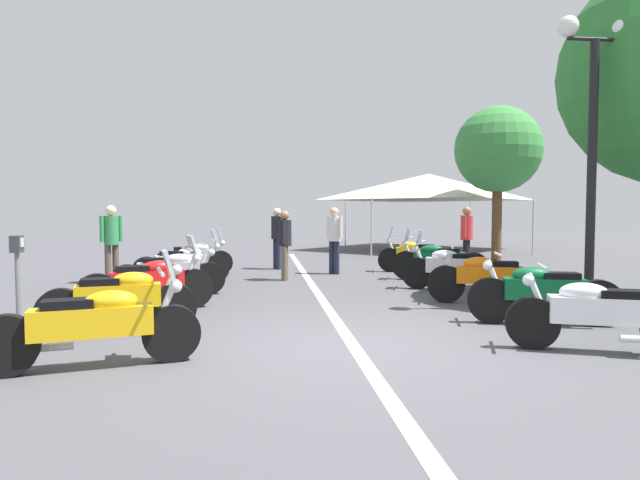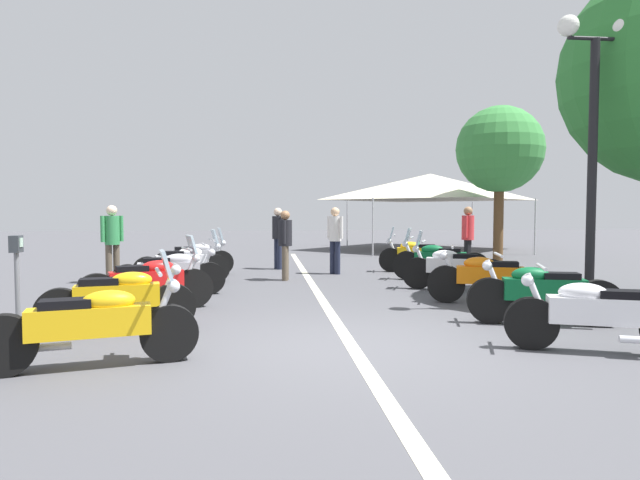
{
  "view_description": "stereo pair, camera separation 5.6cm",
  "coord_description": "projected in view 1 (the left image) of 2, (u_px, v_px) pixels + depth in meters",
  "views": [
    {
      "loc": [
        -6.25,
        1.07,
        1.59
      ],
      "look_at": [
        3.76,
        0.0,
        1.07
      ],
      "focal_mm": 30.2,
      "sensor_mm": 36.0,
      "label": 1
    },
    {
      "loc": [
        -6.25,
        1.01,
        1.59
      ],
      "look_at": [
        3.76,
        0.0,
        1.07
      ],
      "focal_mm": 30.2,
      "sensor_mm": 36.0,
      "label": 2
    }
  ],
  "objects": [
    {
      "name": "ground_plane",
      "position": [
        353.0,
        346.0,
        6.4
      ],
      "size": [
        80.0,
        80.0,
        0.0
      ],
      "primitive_type": "plane",
      "color": "#4C4C51"
    },
    {
      "name": "lane_centre_stripe",
      "position": [
        317.0,
        293.0,
        10.62
      ],
      "size": [
        19.75,
        0.16,
        0.01
      ],
      "primitive_type": "cube",
      "color": "beige",
      "rests_on": "ground_plane"
    },
    {
      "name": "motorcycle_left_row_0",
      "position": [
        96.0,
        324.0,
        5.46
      ],
      "size": [
        0.81,
        2.12,
        1.19
      ],
      "rotation": [
        0.0,
        0.0,
        -1.32
      ],
      "color": "black",
      "rests_on": "ground_plane"
    },
    {
      "name": "motorcycle_left_row_1",
      "position": [
        120.0,
        299.0,
        7.1
      ],
      "size": [
        0.72,
        2.01,
        0.99
      ],
      "rotation": [
        0.0,
        0.0,
        -1.35
      ],
      "color": "black",
      "rests_on": "ground_plane"
    },
    {
      "name": "motorcycle_left_row_2",
      "position": [
        149.0,
        282.0,
        8.62
      ],
      "size": [
        0.99,
        2.05,
        1.21
      ],
      "rotation": [
        0.0,
        0.0,
        -1.2
      ],
      "color": "black",
      "rests_on": "ground_plane"
    },
    {
      "name": "motorcycle_left_row_3",
      "position": [
        170.0,
        272.0,
        10.21
      ],
      "size": [
        0.7,
        2.11,
        0.99
      ],
      "rotation": [
        0.0,
        0.0,
        -1.38
      ],
      "color": "black",
      "rests_on": "ground_plane"
    },
    {
      "name": "motorcycle_left_row_4",
      "position": [
        183.0,
        263.0,
        11.94
      ],
      "size": [
        0.85,
        2.07,
        1.2
      ],
      "rotation": [
        0.0,
        0.0,
        -1.29
      ],
      "color": "black",
      "rests_on": "ground_plane"
    },
    {
      "name": "motorcycle_left_row_5",
      "position": [
        194.0,
        257.0,
        13.48
      ],
      "size": [
        0.72,
        1.96,
        1.2
      ],
      "rotation": [
        0.0,
        0.0,
        -1.35
      ],
      "color": "black",
      "rests_on": "ground_plane"
    },
    {
      "name": "motorcycle_right_row_0",
      "position": [
        598.0,
        313.0,
        6.08
      ],
      "size": [
        0.96,
        1.97,
        0.98
      ],
      "rotation": [
        0.0,
        0.0,
        1.22
      ],
      "color": "black",
      "rests_on": "ground_plane"
    },
    {
      "name": "motorcycle_right_row_1",
      "position": [
        543.0,
        292.0,
        7.59
      ],
      "size": [
        0.87,
        2.06,
        1.01
      ],
      "rotation": [
        0.0,
        0.0,
        1.3
      ],
      "color": "black",
      "rests_on": "ground_plane"
    },
    {
      "name": "motorcycle_right_row_2",
      "position": [
        488.0,
        277.0,
        9.31
      ],
      "size": [
        0.95,
        2.06,
        1.01
      ],
      "rotation": [
        0.0,
        0.0,
        1.24
      ],
      "color": "black",
      "rests_on": "ground_plane"
    },
    {
      "name": "motorcycle_right_row_3",
      "position": [
        452.0,
        267.0,
        10.98
      ],
      "size": [
        1.01,
        2.01,
        1.22
      ],
      "rotation": [
        0.0,
        0.0,
        1.18
      ],
      "color": "black",
      "rests_on": "ground_plane"
    },
    {
      "name": "motorcycle_right_row_4",
      "position": [
        438.0,
        260.0,
        12.52
      ],
      "size": [
        1.03,
        2.1,
        1.23
      ],
      "rotation": [
        0.0,
        0.0,
        1.18
      ],
      "color": "black",
      "rests_on": "ground_plane"
    },
    {
      "name": "motorcycle_right_row_5",
      "position": [
        415.0,
        255.0,
        14.26
      ],
      "size": [
        0.8,
        2.0,
        1.21
      ],
      "rotation": [
        0.0,
        0.0,
        1.35
      ],
      "color": "black",
      "rests_on": "ground_plane"
    },
    {
      "name": "street_lamp_twin_globe",
      "position": [
        593.0,
        111.0,
        8.39
      ],
      "size": [
        0.32,
        1.22,
        4.62
      ],
      "color": "black",
      "rests_on": "ground_plane"
    },
    {
      "name": "parking_meter",
      "position": [
        17.0,
        266.0,
        6.98
      ],
      "size": [
        0.19,
        0.14,
        1.29
      ],
      "rotation": [
        0.0,
        0.0,
        -1.51
      ],
      "color": "slate",
      "rests_on": "ground_plane"
    },
    {
      "name": "bystander_0",
      "position": [
        467.0,
        234.0,
        14.23
      ],
      "size": [
        0.45,
        0.35,
        1.74
      ],
      "rotation": [
        0.0,
        0.0,
        0.95
      ],
      "color": "black",
      "rests_on": "ground_plane"
    },
    {
      "name": "bystander_1",
      "position": [
        334.0,
        235.0,
        13.8
      ],
      "size": [
        0.43,
        0.36,
        1.71
      ],
      "rotation": [
        0.0,
        0.0,
        5.39
      ],
      "color": "#1E2338",
      "rests_on": "ground_plane"
    },
    {
      "name": "bystander_2",
      "position": [
        277.0,
        233.0,
        14.98
      ],
      "size": [
        0.49,
        0.32,
        1.71
      ],
      "rotation": [
        0.0,
        0.0,
        5.14
      ],
      "color": "#1E2338",
      "rests_on": "ground_plane"
    },
    {
      "name": "bystander_3",
      "position": [
        111.0,
        237.0,
        12.04
      ],
      "size": [
        0.38,
        0.42,
        1.75
      ],
      "rotation": [
        0.0,
        0.0,
        3.87
      ],
      "color": "brown",
      "rests_on": "ground_plane"
    },
    {
      "name": "bystander_4",
      "position": [
        285.0,
        240.0,
        12.53
      ],
      "size": [
        0.52,
        0.32,
        1.63
      ],
      "rotation": [
        0.0,
        0.0,
        4.56
      ],
      "color": "brown",
      "rests_on": "ground_plane"
    },
    {
      "name": "roadside_tree_0",
      "position": [
        498.0,
        150.0,
        17.65
      ],
      "size": [
        2.82,
        2.82,
        5.06
      ],
      "color": "brown",
      "rests_on": "ground_plane"
    },
    {
      "name": "event_tent",
      "position": [
        428.0,
        187.0,
        22.61
      ],
      "size": [
        6.8,
        6.8,
        3.2
      ],
      "color": "beige",
      "rests_on": "ground_plane"
    }
  ]
}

